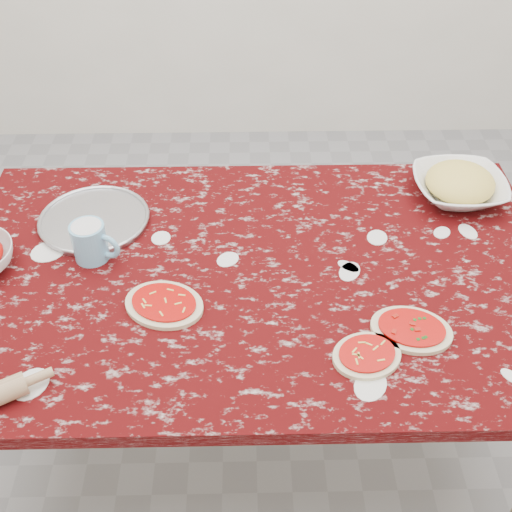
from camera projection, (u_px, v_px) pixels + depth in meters
The scene contains 8 objects.
ground at pixel (256, 432), 2.18m from camera, with size 4.00×4.00×0.00m, color gray.
worktable at pixel (256, 293), 1.74m from camera, with size 1.60×1.00×0.75m.
pizza_tray at pixel (94, 220), 1.84m from camera, with size 0.31×0.31×0.01m, color #B2B2B7.
cheese_bowl at pixel (459, 188), 1.91m from camera, with size 0.27×0.27×0.07m, color white.
flour_mug at pixel (91, 242), 1.69m from camera, with size 0.13×0.09×0.11m.
pizza_left at pixel (164, 304), 1.58m from camera, with size 0.24×0.22×0.02m.
pizza_mid at pixel (367, 355), 1.46m from camera, with size 0.20×0.18×0.02m.
pizza_right at pixel (411, 330), 1.52m from camera, with size 0.23×0.19×0.02m.
Camera 1 is at (-0.02, -1.24, 1.89)m, focal length 44.88 mm.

